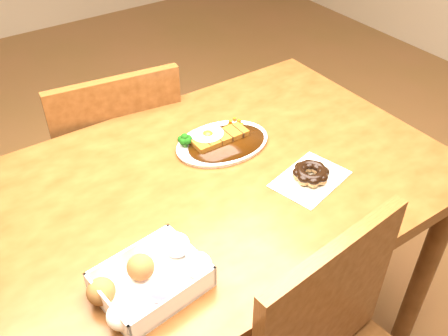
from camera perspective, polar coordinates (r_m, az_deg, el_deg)
table at (r=1.33m, az=-1.02°, el=-4.44°), size 1.20×0.80×0.75m
chair_far at (r=1.79m, az=-12.12°, el=0.55°), size 0.48×0.48×0.87m
katsu_curry_plate at (r=1.36m, az=-0.40°, el=3.10°), size 0.27×0.20×0.05m
donut_box at (r=1.01m, az=-8.33°, el=-12.44°), size 0.24×0.18×0.06m
pon_de_ring at (r=1.26m, az=9.90°, el=-0.65°), size 0.21×0.17×0.04m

